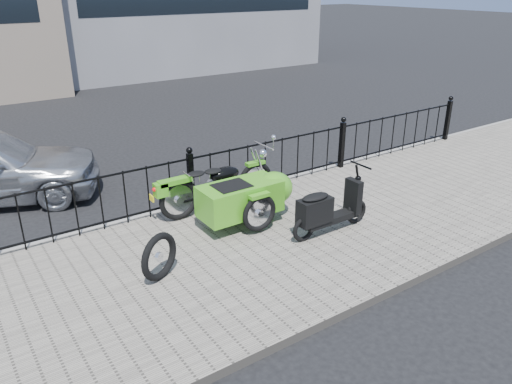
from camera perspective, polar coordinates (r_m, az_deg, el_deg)
ground at (r=7.80m, az=-2.80°, el=-5.70°), size 120.00×120.00×0.00m
sidewalk at (r=7.40m, az=-0.76°, el=-6.84°), size 30.00×3.80×0.12m
curb at (r=8.91m, az=-7.69°, el=-1.63°), size 30.00×0.10×0.12m
iron_fence at (r=8.58m, az=-7.45°, el=1.25°), size 14.11×0.11×1.08m
motorcycle_sidecar at (r=8.02m, az=-1.31°, el=-0.10°), size 2.28×1.48×0.98m
scooter at (r=7.69m, az=8.08°, el=-2.07°), size 1.50×0.44×1.01m
spare_tire at (r=6.63m, az=-11.00°, el=-7.27°), size 0.63×0.37×0.65m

